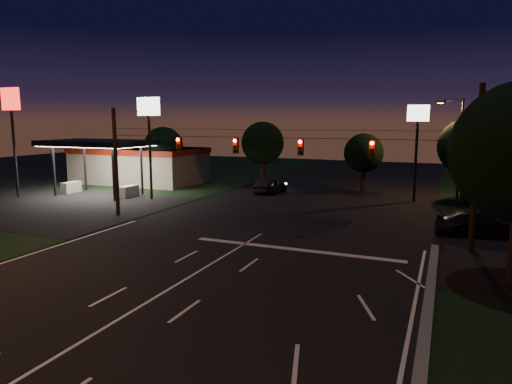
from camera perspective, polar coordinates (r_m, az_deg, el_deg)
The scene contains 18 objects.
ground at distance 17.38m, azimuth -17.74°, elevation -15.49°, with size 140.00×140.00×0.00m, color black.
cross_street_left at distance 41.95m, azimuth -24.41°, elevation -1.59°, with size 20.00×16.00×0.02m, color black.
stop_bar at distance 25.56m, azimuth 4.80°, elevation -7.14°, with size 12.00×0.50×0.01m, color silver.
utility_pole_right at distance 27.83m, azimuth 25.21°, elevation -6.65°, with size 0.30×0.30×9.00m, color black.
utility_pole_left at distance 35.78m, azimuth -16.82°, elevation -2.86°, with size 0.28×0.28×8.00m, color black.
signal_span at distance 28.88m, azimuth 1.40°, elevation 5.82°, with size 24.00×0.40×1.56m.
gas_station at distance 53.47m, azimuth -14.62°, elevation 3.59°, with size 14.20×16.10×5.25m.
pole_sign_left_near at distance 41.84m, azimuth -13.23°, elevation 8.56°, with size 2.20×0.30×9.10m.
pole_sign_left_far at distance 47.21m, azimuth -28.23°, elevation 8.53°, with size 2.00×0.30×10.00m.
pole_sign_right at distance 41.97m, azimuth 19.52°, elevation 7.28°, with size 1.80×0.30×8.40m.
street_light_right_far at distance 43.93m, azimuth 23.85°, elevation 5.78°, with size 2.20×0.35×9.00m.
tree_far_a at distance 50.84m, azimuth -11.39°, elevation 5.57°, with size 4.20×4.20×6.42m.
tree_far_b at distance 49.66m, azimuth 0.91°, elevation 6.07°, with size 4.60×4.60×6.98m.
tree_far_c at distance 45.72m, azimuth 13.35°, elevation 4.70°, with size 3.80×3.80×5.86m.
tree_far_d at distance 43.10m, azimuth 24.87°, elevation 5.11°, with size 4.80×4.80×7.30m.
car_oncoming_a at distance 45.10m, azimuth 2.16°, elevation 0.77°, with size 1.62×4.03×1.37m, color black.
car_oncoming_b at distance 45.09m, azimuth 0.91°, elevation 0.71°, with size 1.35×3.88×1.28m, color black.
car_cross at distance 31.33m, azimuth 26.27°, elevation -3.61°, with size 2.15×5.29×1.53m, color black.
Camera 1 is at (10.54, -11.88, 7.05)m, focal length 32.00 mm.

